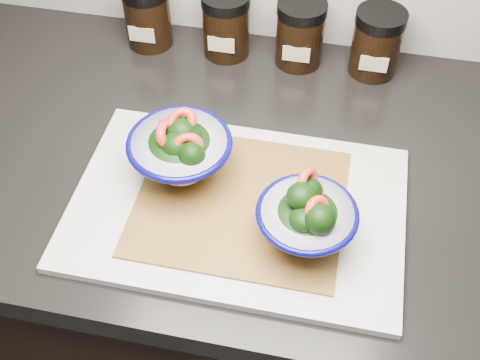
% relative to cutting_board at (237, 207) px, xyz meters
% --- Properties ---
extents(cabinet, '(3.43, 0.58, 0.86)m').
position_rel_cutting_board_xyz_m(cabinet, '(0.04, 0.10, -0.48)').
color(cabinet, black).
rests_on(cabinet, ground).
extents(countertop, '(3.50, 0.60, 0.04)m').
position_rel_cutting_board_xyz_m(countertop, '(0.04, 0.10, -0.03)').
color(countertop, black).
rests_on(countertop, cabinet).
extents(cutting_board, '(0.45, 0.30, 0.01)m').
position_rel_cutting_board_xyz_m(cutting_board, '(0.00, 0.00, 0.00)').
color(cutting_board, silver).
rests_on(cutting_board, countertop).
extents(bamboo_mat, '(0.28, 0.24, 0.00)m').
position_rel_cutting_board_xyz_m(bamboo_mat, '(0.00, 0.00, 0.01)').
color(bamboo_mat, '#A77932').
rests_on(bamboo_mat, cutting_board).
extents(bowl_left, '(0.14, 0.14, 0.11)m').
position_rel_cutting_board_xyz_m(bowl_left, '(-0.09, 0.04, 0.06)').
color(bowl_left, white).
rests_on(bowl_left, bamboo_mat).
extents(bowl_right, '(0.13, 0.13, 0.10)m').
position_rel_cutting_board_xyz_m(bowl_right, '(0.10, -0.04, 0.05)').
color(bowl_right, white).
rests_on(bowl_right, bamboo_mat).
extents(spice_jar_a, '(0.08, 0.08, 0.11)m').
position_rel_cutting_board_xyz_m(spice_jar_a, '(-0.23, 0.34, 0.05)').
color(spice_jar_a, black).
rests_on(spice_jar_a, countertop).
extents(spice_jar_b, '(0.08, 0.08, 0.11)m').
position_rel_cutting_board_xyz_m(spice_jar_b, '(-0.09, 0.34, 0.05)').
color(spice_jar_b, black).
rests_on(spice_jar_b, countertop).
extents(spice_jar_c, '(0.08, 0.08, 0.11)m').
position_rel_cutting_board_xyz_m(spice_jar_c, '(0.03, 0.34, 0.05)').
color(spice_jar_c, black).
rests_on(spice_jar_c, countertop).
extents(spice_jar_d, '(0.08, 0.08, 0.11)m').
position_rel_cutting_board_xyz_m(spice_jar_d, '(0.16, 0.34, 0.05)').
color(spice_jar_d, black).
rests_on(spice_jar_d, countertop).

